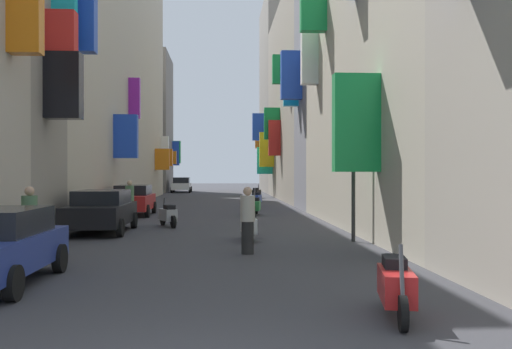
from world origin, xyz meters
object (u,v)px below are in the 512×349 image
Objects in this scene: parked_car_white at (182,185)px; scooter_white at (249,226)px; pedestrian_crossing at (29,222)px; parked_car_red at (133,199)px; scooter_blue at (257,199)px; scooter_green at (255,206)px; pedestrian_near_left at (248,220)px; pedestrian_near_right at (130,201)px; scooter_red at (396,285)px; parked_car_black at (101,210)px; scooter_silver at (168,215)px; traffic_light_near_corner at (353,146)px; scooter_black at (257,193)px.

scooter_white is at bearing -83.12° from parked_car_white.
scooter_white is at bearing 29.33° from pedestrian_crossing.
scooter_blue is (6.51, 7.08, -0.32)m from parked_car_red.
parked_car_red is 6.00m from scooter_green.
pedestrian_near_right reaches higher than pedestrian_near_left.
scooter_red and scooter_white have the same top height.
parked_car_white is 34.12m from pedestrian_near_right.
scooter_green is (5.99, -0.20, -0.32)m from parked_car_red.
pedestrian_near_left reaches higher than parked_car_white.
parked_car_black is 2.88m from scooter_silver.
parked_car_white is 1.06× the size of parked_car_red.
scooter_black is at bearing 92.37° from traffic_light_near_corner.
scooter_black is (6.98, -13.66, -0.35)m from parked_car_white.
pedestrian_near_left is at bearing -145.02° from traffic_light_near_corner.
pedestrian_near_right reaches higher than parked_car_black.
pedestrian_near_right is at bearing -108.40° from scooter_black.
parked_car_black is (0.10, -7.70, 0.00)m from parked_car_red.
parked_car_red is 6.24m from scooter_silver.
pedestrian_near_right reaches higher than scooter_silver.
scooter_black is (7.16, 17.31, -0.32)m from parked_car_red.
scooter_white is (-1.70, 9.14, -0.00)m from scooter_red.
scooter_white is 1.05× the size of pedestrian_crossing.
pedestrian_near_right reaches higher than scooter_blue.
scooter_silver is 8.13m from pedestrian_crossing.
scooter_green and scooter_blue have the same top height.
pedestrian_near_right is at bearing 111.70° from scooter_red.
parked_car_red is at bearing -90.32° from parked_car_white.
scooter_black is 17.54m from scooter_green.
scooter_black is at bearing 78.01° from scooter_silver.
scooter_black is 1.04× the size of scooter_silver.
pedestrian_crossing is at bearing -150.67° from scooter_white.
parked_car_red reaches higher than scooter_green.
parked_car_black is 2.32× the size of scooter_blue.
parked_car_white is at bearing 96.88° from scooter_white.
scooter_blue is 11.95m from pedestrian_near_right.
parked_car_red is at bearing 96.31° from pedestrian_near_right.
scooter_green is (5.88, 7.51, -0.32)m from parked_car_black.
scooter_green is at bearing 85.32° from scooter_white.
pedestrian_near_left is at bearing -69.22° from parked_car_red.
scooter_silver is at bearing 110.48° from pedestrian_near_left.
scooter_silver is 8.23m from traffic_light_near_corner.
scooter_white is at bearing -94.68° from scooter_green.
scooter_silver is 0.41× the size of traffic_light_near_corner.
traffic_light_near_corner is at bearing -77.62° from scooter_green.
pedestrian_near_right is (-6.50, 16.35, 0.42)m from scooter_red.
scooter_green is (3.74, 5.61, 0.00)m from scooter_silver.
traffic_light_near_corner is (1.81, -17.89, 2.43)m from scooter_blue.
scooter_green is (-1.17, -17.50, 0.00)m from scooter_black.
parked_car_white is 30.97m from parked_car_red.
parked_car_black is 1.02× the size of traffic_light_near_corner.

